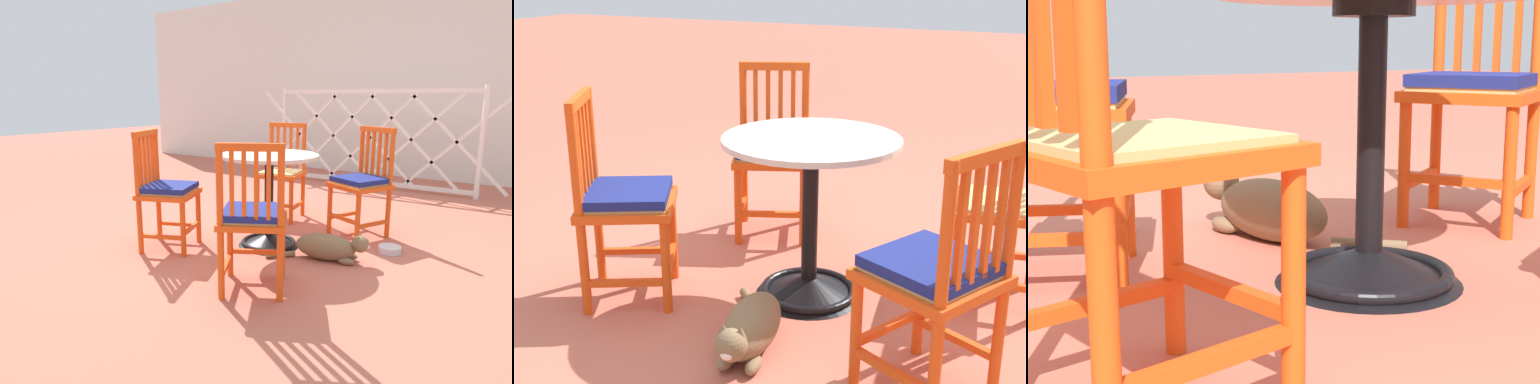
{
  "view_description": "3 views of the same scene",
  "coord_description": "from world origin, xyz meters",
  "views": [
    {
      "loc": [
        1.84,
        -2.7,
        1.15
      ],
      "look_at": [
        0.01,
        -0.01,
        0.43
      ],
      "focal_mm": 30.11,
      "sensor_mm": 36.0,
      "label": 1
    },
    {
      "loc": [
        2.72,
        1.14,
        1.45
      ],
      "look_at": [
        0.24,
        -0.08,
        0.51
      ],
      "focal_mm": 49.06,
      "sensor_mm": 36.0,
      "label": 2
    },
    {
      "loc": [
        -1.37,
        1.24,
        0.6
      ],
      "look_at": [
        0.26,
        0.19,
        0.22
      ],
      "focal_mm": 53.64,
      "sensor_mm": 36.0,
      "label": 3
    }
  ],
  "objects": [
    {
      "name": "orange_chair_near_fence",
      "position": [
        0.59,
        0.71,
        0.45
      ],
      "size": [
        0.53,
        0.53,
        0.91
      ],
      "color": "#E04C14",
      "rests_on": "ground_plane"
    },
    {
      "name": "ground_plane",
      "position": [
        0.0,
        0.0,
        0.0
      ],
      "size": [
        24.0,
        24.0,
        0.0
      ],
      "primitive_type": "plane",
      "color": "#BC604C"
    },
    {
      "name": "pet_water_bowl",
      "position": [
        0.94,
        0.42,
        0.03
      ],
      "size": [
        0.17,
        0.17,
        0.05
      ],
      "primitive_type": "cylinder",
      "color": "silver",
      "rests_on": "ground_plane"
    },
    {
      "name": "tabby_cat",
      "position": [
        0.63,
        0.03,
        0.1
      ],
      "size": [
        0.69,
        0.38,
        0.23
      ],
      "color": "brown",
      "rests_on": "ground_plane"
    },
    {
      "name": "orange_chair_tucked_in",
      "position": [
        0.45,
        -0.68,
        0.45
      ],
      "size": [
        0.54,
        0.54,
        0.91
      ],
      "color": "#E04C14",
      "rests_on": "ground_plane"
    },
    {
      "name": "cafe_table",
      "position": [
        0.09,
        0.04,
        0.28
      ],
      "size": [
        0.76,
        0.76,
        0.73
      ],
      "color": "black",
      "rests_on": "ground_plane"
    },
    {
      "name": "orange_chair_at_corner",
      "position": [
        -0.25,
        0.82,
        0.43
      ],
      "size": [
        0.46,
        0.46,
        0.91
      ],
      "color": "#E04C14",
      "rests_on": "ground_plane"
    }
  ]
}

